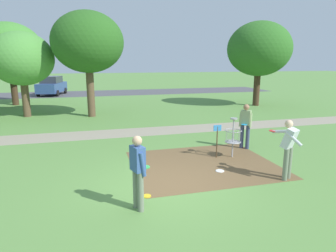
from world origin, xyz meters
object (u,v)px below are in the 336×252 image
Objects in this scene: player_foreground_watching at (245,124)px; frisbee_near_basket at (147,196)px; frisbee_mid_grass at (220,171)px; tree_near_left at (10,50)px; tree_mid_left at (88,43)px; disc_golf_basket at (231,136)px; tree_far_left at (259,49)px; frisbee_by_tee at (140,146)px; tree_mid_center at (22,59)px; player_waiting_left at (288,146)px; parked_car_leftmost at (52,86)px; player_throwing at (138,169)px.

frisbee_near_basket is (-4.41, -3.06, -0.96)m from player_foreground_watching.
tree_near_left reaches higher than frisbee_mid_grass.
disc_golf_basket is at bearing -63.94° from tree_mid_left.
frisbee_by_tee is at bearing -140.56° from tree_far_left.
tree_mid_center is at bearing 122.91° from frisbee_mid_grass.
tree_near_left is at bearing 130.83° from tree_mid_left.
player_foreground_watching is (0.99, 0.81, 0.21)m from disc_golf_basket.
tree_mid_left is at bearing 103.40° from frisbee_by_tee.
tree_near_left is at bearing 122.72° from disc_golf_basket.
frisbee_mid_grass is at bearing -61.51° from tree_near_left.
disc_golf_basket reaches higher than frisbee_near_basket.
tree_near_left is (-9.16, 16.88, 4.05)m from frisbee_mid_grass.
tree_mid_left reaches higher than frisbee_by_tee.
frisbee_mid_grass is at bearing -129.06° from disc_golf_basket.
player_foreground_watching and player_waiting_left have the same top height.
player_foreground_watching is 0.38× the size of parked_car_leftmost.
tree_far_left reaches higher than frisbee_by_tee.
disc_golf_basket is 23.73m from parked_car_leftmost.
tree_mid_center is (-8.93, 12.44, 2.42)m from player_waiting_left.
tree_far_left is at bearing 49.71° from frisbee_near_basket.
player_waiting_left is 26.00m from parked_car_leftmost.
tree_far_left reaches higher than frisbee_near_basket.
tree_far_left is at bearing 54.40° from frisbee_mid_grass.
parked_car_leftmost is at bearing 143.45° from tree_far_left.
frisbee_mid_grass is at bearing -57.09° from tree_mid_center.
tree_mid_center is (-9.31, 9.43, 2.44)m from player_foreground_watching.
frisbee_by_tee is 8.52m from tree_mid_left.
player_throwing reaches higher than frisbee_mid_grass.
player_throwing is 25.49m from parked_car_leftmost.
tree_near_left reaches higher than frisbee_by_tee.
frisbee_near_basket is (-4.03, -0.05, -0.98)m from player_waiting_left.
frisbee_mid_grass is (1.90, -3.30, 0.00)m from frisbee_by_tee.
frisbee_by_tee is at bearing 119.93° from frisbee_mid_grass.
frisbee_near_basket is 0.05× the size of parked_car_leftmost.
frisbee_by_tee is at bearing -61.87° from tree_near_left.
frisbee_mid_grass is at bearing 30.86° from player_throwing.
frisbee_near_basket is 0.04× the size of tree_near_left.
tree_mid_center reaches higher than frisbee_mid_grass.
tree_mid_center is (-8.32, 10.25, 2.65)m from disc_golf_basket.
frisbee_mid_grass is at bearing -70.97° from tree_mid_left.
frisbee_by_tee is 0.04× the size of tree_far_left.
parked_car_leftmost is at bearing 104.72° from frisbee_by_tee.
player_throwing and player_waiting_left have the same top height.
player_throwing is at bearing -70.57° from tree_mid_center.
frisbee_mid_grass is 19.63m from tree_near_left.
tree_near_left is at bearing 118.49° from frisbee_mid_grass.
tree_mid_left reaches higher than frisbee_near_basket.
tree_mid_left is 1.23× the size of tree_mid_center.
player_foreground_watching is at bearing -123.55° from tree_far_left.
disc_golf_basket is at bearing 33.26° from frisbee_near_basket.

